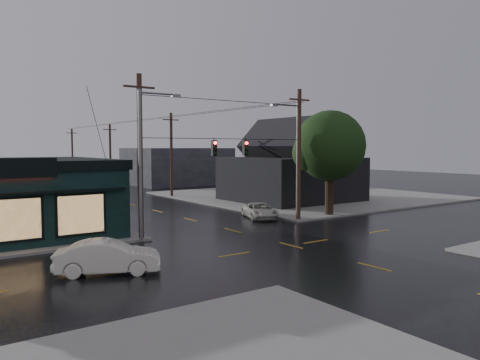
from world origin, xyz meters
TOP-DOWN VIEW (x-y plane):
  - ground_plane at (0.00, 0.00)m, footprint 160.00×160.00m
  - sidewalk_ne at (20.00, 20.00)m, footprint 28.00×28.00m
  - ne_building at (15.00, 17.00)m, footprint 12.60×11.60m
  - corner_tree at (10.39, 7.00)m, footprint 5.83×5.83m
  - utility_pole_nw at (-6.50, 6.50)m, footprint 2.00×0.32m
  - utility_pole_ne at (6.50, 6.50)m, footprint 2.00×0.32m
  - utility_pole_far_a at (6.50, 28.00)m, footprint 2.00×0.32m
  - utility_pole_far_b at (6.50, 48.00)m, footprint 2.00×0.32m
  - utility_pole_far_c at (6.50, 68.00)m, footprint 2.00×0.32m
  - span_signal_assembly at (0.10, 6.50)m, footprint 13.00×0.48m
  - streetlight_nw at (-6.80, 5.80)m, footprint 5.40×0.30m
  - streetlight_ne at (7.00, 7.20)m, footprint 5.40×0.30m
  - bg_building_east at (16.00, 45.00)m, footprint 14.00×12.00m
  - sedan_cream at (-10.82, 0.20)m, footprint 4.90×3.42m
  - suv_silver at (4.90, 9.33)m, footprint 3.50×4.91m

SIDE VIEW (x-z plane):
  - ground_plane at x=0.00m, z-range 0.00..0.00m
  - utility_pole_nw at x=-6.50m, z-range -5.08..5.08m
  - utility_pole_ne at x=6.50m, z-range -5.08..5.08m
  - utility_pole_far_a at x=6.50m, z-range -4.83..4.83m
  - utility_pole_far_b at x=6.50m, z-range -4.58..4.58m
  - utility_pole_far_c at x=6.50m, z-range -4.58..4.58m
  - streetlight_nw at x=-6.80m, z-range -4.58..4.58m
  - streetlight_ne at x=7.00m, z-range -4.58..4.58m
  - sidewalk_ne at x=20.00m, z-range 0.00..0.15m
  - suv_silver at x=4.90m, z-range 0.00..1.24m
  - sedan_cream at x=-10.82m, z-range 0.00..1.53m
  - bg_building_east at x=16.00m, z-range 0.00..5.60m
  - ne_building at x=15.00m, z-range 0.09..8.85m
  - span_signal_assembly at x=0.10m, z-range 5.08..6.31m
  - corner_tree at x=10.39m, z-range 1.51..10.13m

